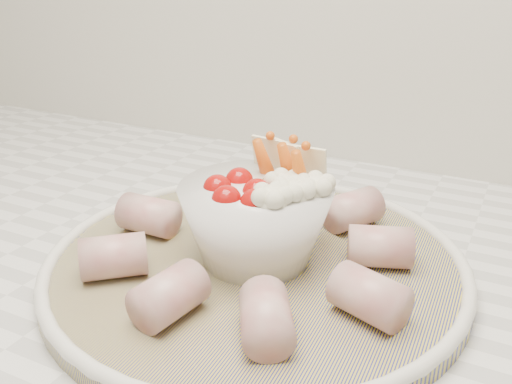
% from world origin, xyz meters
% --- Properties ---
extents(serving_platter, '(0.39, 0.39, 0.02)m').
position_xyz_m(serving_platter, '(0.00, 1.42, 0.93)').
color(serving_platter, navy).
rests_on(serving_platter, kitchen_counter).
extents(veggie_bowl, '(0.13, 0.13, 0.11)m').
position_xyz_m(veggie_bowl, '(0.01, 1.42, 0.98)').
color(veggie_bowl, white).
rests_on(veggie_bowl, serving_platter).
extents(cured_meat_rolls, '(0.29, 0.29, 0.04)m').
position_xyz_m(cured_meat_rolls, '(0.00, 1.42, 0.95)').
color(cured_meat_rolls, '#AB4E4F').
rests_on(cured_meat_rolls, serving_platter).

